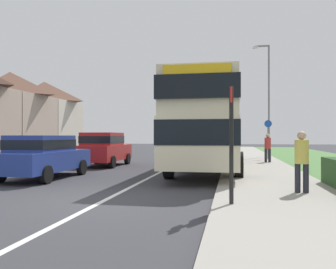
{
  "coord_description": "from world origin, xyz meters",
  "views": [
    {
      "loc": [
        3.01,
        -8.07,
        1.55
      ],
      "look_at": [
        0.8,
        4.19,
        1.6
      ],
      "focal_mm": 37.96,
      "sensor_mm": 36.0,
      "label": 1
    }
  ],
  "objects_px": {
    "parked_car_red": "(103,148)",
    "cycle_route_sign": "(268,138)",
    "double_decker_bus": "(209,122)",
    "bus_stop_sign": "(231,136)",
    "pedestrian_walking_away": "(268,146)",
    "pedestrian_at_stop": "(302,159)",
    "street_lamp_mid": "(267,94)",
    "parked_car_blue": "(43,155)"
  },
  "relations": [
    {
      "from": "parked_car_red",
      "to": "cycle_route_sign",
      "type": "height_order",
      "value": "cycle_route_sign"
    },
    {
      "from": "double_decker_bus",
      "to": "bus_stop_sign",
      "type": "xyz_separation_m",
      "value": [
        1.0,
        -8.09,
        -0.6
      ]
    },
    {
      "from": "pedestrian_walking_away",
      "to": "pedestrian_at_stop",
      "type": "bearing_deg",
      "value": -91.0
    },
    {
      "from": "bus_stop_sign",
      "to": "pedestrian_at_stop",
      "type": "bearing_deg",
      "value": 45.84
    },
    {
      "from": "pedestrian_walking_away",
      "to": "bus_stop_sign",
      "type": "xyz_separation_m",
      "value": [
        -1.93,
        -12.34,
        0.56
      ]
    },
    {
      "from": "parked_car_red",
      "to": "cycle_route_sign",
      "type": "xyz_separation_m",
      "value": [
        8.71,
        5.1,
        0.49
      ]
    },
    {
      "from": "double_decker_bus",
      "to": "street_lamp_mid",
      "type": "height_order",
      "value": "street_lamp_mid"
    },
    {
      "from": "cycle_route_sign",
      "to": "street_lamp_mid",
      "type": "xyz_separation_m",
      "value": [
        0.22,
        2.75,
        3.03
      ]
    },
    {
      "from": "pedestrian_at_stop",
      "to": "pedestrian_walking_away",
      "type": "bearing_deg",
      "value": 89.0
    },
    {
      "from": "double_decker_bus",
      "to": "cycle_route_sign",
      "type": "height_order",
      "value": "double_decker_bus"
    },
    {
      "from": "parked_car_blue",
      "to": "street_lamp_mid",
      "type": "relative_size",
      "value": 0.57
    },
    {
      "from": "cycle_route_sign",
      "to": "street_lamp_mid",
      "type": "height_order",
      "value": "street_lamp_mid"
    },
    {
      "from": "pedestrian_at_stop",
      "to": "pedestrian_walking_away",
      "type": "relative_size",
      "value": 1.0
    },
    {
      "from": "street_lamp_mid",
      "to": "double_decker_bus",
      "type": "bearing_deg",
      "value": -109.65
    },
    {
      "from": "parked_car_blue",
      "to": "cycle_route_sign",
      "type": "relative_size",
      "value": 1.76
    },
    {
      "from": "parked_car_blue",
      "to": "pedestrian_at_stop",
      "type": "height_order",
      "value": "pedestrian_at_stop"
    },
    {
      "from": "double_decker_bus",
      "to": "bus_stop_sign",
      "type": "height_order",
      "value": "double_decker_bus"
    },
    {
      "from": "parked_car_red",
      "to": "double_decker_bus",
      "type": "bearing_deg",
      "value": -17.29
    },
    {
      "from": "pedestrian_at_stop",
      "to": "street_lamp_mid",
      "type": "relative_size",
      "value": 0.21
    },
    {
      "from": "double_decker_bus",
      "to": "cycle_route_sign",
      "type": "relative_size",
      "value": 4.33
    },
    {
      "from": "parked_car_red",
      "to": "cycle_route_sign",
      "type": "distance_m",
      "value": 10.11
    },
    {
      "from": "pedestrian_at_stop",
      "to": "street_lamp_mid",
      "type": "xyz_separation_m",
      "value": [
        0.67,
        15.86,
        3.48
      ]
    },
    {
      "from": "bus_stop_sign",
      "to": "street_lamp_mid",
      "type": "distance_m",
      "value": 18.06
    },
    {
      "from": "double_decker_bus",
      "to": "parked_car_red",
      "type": "relative_size",
      "value": 2.71
    },
    {
      "from": "parked_car_red",
      "to": "pedestrian_at_stop",
      "type": "bearing_deg",
      "value": -44.14
    },
    {
      "from": "pedestrian_at_stop",
      "to": "bus_stop_sign",
      "type": "bearing_deg",
      "value": -134.16
    },
    {
      "from": "parked_car_blue",
      "to": "street_lamp_mid",
      "type": "distance_m",
      "value": 16.62
    },
    {
      "from": "double_decker_bus",
      "to": "street_lamp_mid",
      "type": "relative_size",
      "value": 1.4
    },
    {
      "from": "pedestrian_walking_away",
      "to": "street_lamp_mid",
      "type": "height_order",
      "value": "street_lamp_mid"
    },
    {
      "from": "double_decker_bus",
      "to": "pedestrian_walking_away",
      "type": "xyz_separation_m",
      "value": [
        2.93,
        4.25,
        -1.17
      ]
    },
    {
      "from": "parked_car_red",
      "to": "cycle_route_sign",
      "type": "bearing_deg",
      "value": 30.33
    },
    {
      "from": "double_decker_bus",
      "to": "pedestrian_walking_away",
      "type": "distance_m",
      "value": 5.29
    },
    {
      "from": "parked_car_blue",
      "to": "street_lamp_mid",
      "type": "bearing_deg",
      "value": 55.74
    },
    {
      "from": "pedestrian_walking_away",
      "to": "street_lamp_mid",
      "type": "distance_m",
      "value": 6.37
    },
    {
      "from": "parked_car_red",
      "to": "bus_stop_sign",
      "type": "bearing_deg",
      "value": -56.39
    },
    {
      "from": "parked_car_blue",
      "to": "parked_car_red",
      "type": "bearing_deg",
      "value": 87.95
    },
    {
      "from": "double_decker_bus",
      "to": "cycle_route_sign",
      "type": "distance_m",
      "value": 7.56
    },
    {
      "from": "double_decker_bus",
      "to": "parked_car_blue",
      "type": "height_order",
      "value": "double_decker_bus"
    },
    {
      "from": "pedestrian_at_stop",
      "to": "cycle_route_sign",
      "type": "relative_size",
      "value": 0.66
    },
    {
      "from": "bus_stop_sign",
      "to": "cycle_route_sign",
      "type": "bearing_deg",
      "value": 81.62
    },
    {
      "from": "street_lamp_mid",
      "to": "pedestrian_walking_away",
      "type": "bearing_deg",
      "value": -95.26
    },
    {
      "from": "cycle_route_sign",
      "to": "parked_car_blue",
      "type": "bearing_deg",
      "value": -129.9
    }
  ]
}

